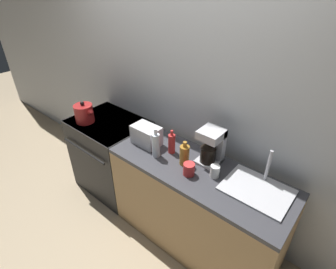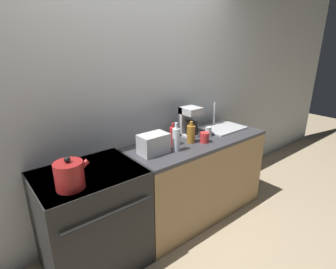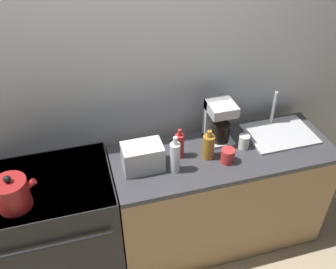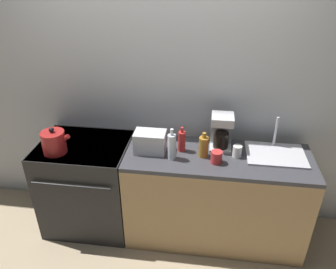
{
  "view_description": "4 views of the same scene",
  "coord_description": "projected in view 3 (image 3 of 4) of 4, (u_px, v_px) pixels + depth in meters",
  "views": [
    {
      "loc": [
        1.42,
        -1.11,
        2.24
      ],
      "look_at": [
        0.21,
        0.32,
        1.06
      ],
      "focal_mm": 28.0,
      "sensor_mm": 36.0,
      "label": 1
    },
    {
      "loc": [
        -1.27,
        -1.46,
        1.82
      ],
      "look_at": [
        0.18,
        0.34,
        1.0
      ],
      "focal_mm": 28.0,
      "sensor_mm": 36.0,
      "label": 2
    },
    {
      "loc": [
        -0.36,
        -1.51,
        2.52
      ],
      "look_at": [
        0.18,
        0.39,
        1.04
      ],
      "focal_mm": 40.0,
      "sensor_mm": 36.0,
      "label": 3
    },
    {
      "loc": [
        0.44,
        -2.0,
        2.36
      ],
      "look_at": [
        0.12,
        0.35,
        1.02
      ],
      "focal_mm": 35.0,
      "sensor_mm": 36.0,
      "label": 4
    }
  ],
  "objects": [
    {
      "name": "cup_red",
      "position": [
        228.0,
        156.0,
        2.45
      ],
      "size": [
        0.09,
        0.09,
        0.1
      ],
      "color": "red",
      "rests_on": "counter_block"
    },
    {
      "name": "wall_back",
      "position": [
        131.0,
        82.0,
        2.49
      ],
      "size": [
        8.0,
        0.05,
        2.6
      ],
      "color": "silver",
      "rests_on": "ground_plane"
    },
    {
      "name": "counter_block",
      "position": [
        219.0,
        197.0,
        2.83
      ],
      "size": [
        1.54,
        0.58,
        0.88
      ],
      "color": "tan",
      "rests_on": "ground_plane"
    },
    {
      "name": "kettle",
      "position": [
        13.0,
        194.0,
        2.12
      ],
      "size": [
        0.24,
        0.19,
        0.23
      ],
      "color": "maroon",
      "rests_on": "stove"
    },
    {
      "name": "sink_tray",
      "position": [
        279.0,
        132.0,
        2.72
      ],
      "size": [
        0.48,
        0.36,
        0.28
      ],
      "color": "#B7B7BC",
      "rests_on": "counter_block"
    },
    {
      "name": "cup_white",
      "position": [
        244.0,
        142.0,
        2.57
      ],
      "size": [
        0.07,
        0.07,
        0.1
      ],
      "color": "white",
      "rests_on": "counter_block"
    },
    {
      "name": "coffee_maker",
      "position": [
        219.0,
        120.0,
        2.59
      ],
      "size": [
        0.18,
        0.19,
        0.3
      ],
      "color": "#B7B7BC",
      "rests_on": "counter_block"
    },
    {
      "name": "stove",
      "position": [
        59.0,
        227.0,
        2.59
      ],
      "size": [
        0.79,
        0.66,
        0.88
      ],
      "color": "black",
      "rests_on": "ground_plane"
    },
    {
      "name": "toaster",
      "position": [
        143.0,
        157.0,
        2.38
      ],
      "size": [
        0.26,
        0.17,
        0.18
      ],
      "color": "#BCBCC1",
      "rests_on": "counter_block"
    },
    {
      "name": "bottle_clear",
      "position": [
        175.0,
        157.0,
        2.35
      ],
      "size": [
        0.07,
        0.07,
        0.27
      ],
      "color": "silver",
      "rests_on": "counter_block"
    },
    {
      "name": "bottle_amber",
      "position": [
        208.0,
        146.0,
        2.47
      ],
      "size": [
        0.08,
        0.08,
        0.22
      ],
      "color": "#9E6B23",
      "rests_on": "counter_block"
    },
    {
      "name": "bottle_red",
      "position": [
        179.0,
        145.0,
        2.47
      ],
      "size": [
        0.06,
        0.06,
        0.22
      ],
      "color": "#B72828",
      "rests_on": "counter_block"
    }
  ]
}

